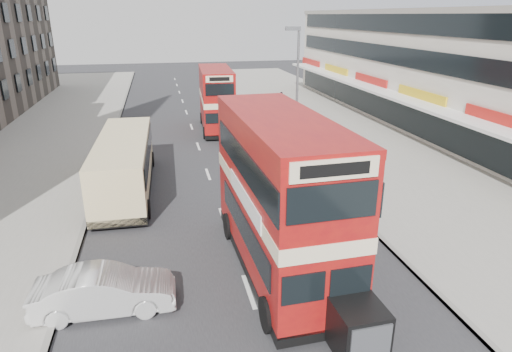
{
  "coord_description": "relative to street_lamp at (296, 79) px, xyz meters",
  "views": [
    {
      "loc": [
        -2.5,
        -10.45,
        8.82
      ],
      "look_at": [
        0.95,
        5.21,
        2.96
      ],
      "focal_mm": 31.0,
      "sensor_mm": 36.0,
      "label": 1
    }
  ],
  "objects": [
    {
      "name": "ground",
      "position": [
        -6.52,
        -18.0,
        -4.78
      ],
      "size": [
        160.0,
        160.0,
        0.0
      ],
      "primitive_type": "plane",
      "color": "#28282B",
      "rests_on": "ground"
    },
    {
      "name": "road_surface",
      "position": [
        -6.52,
        2.0,
        -4.78
      ],
      "size": [
        12.0,
        90.0,
        0.01
      ],
      "primitive_type": "cube",
      "color": "#28282B",
      "rests_on": "ground"
    },
    {
      "name": "pavement_right",
      "position": [
        5.48,
        2.0,
        -4.71
      ],
      "size": [
        12.0,
        90.0,
        0.15
      ],
      "primitive_type": "cube",
      "color": "gray",
      "rests_on": "ground"
    },
    {
      "name": "pavement_left",
      "position": [
        -18.52,
        2.0,
        -4.71
      ],
      "size": [
        12.0,
        90.0,
        0.15
      ],
      "primitive_type": "cube",
      "color": "gray",
      "rests_on": "ground"
    },
    {
      "name": "kerb_left",
      "position": [
        -12.62,
        2.0,
        -4.71
      ],
      "size": [
        0.2,
        90.0,
        0.16
      ],
      "primitive_type": "cube",
      "color": "gray",
      "rests_on": "ground"
    },
    {
      "name": "kerb_right",
      "position": [
        -0.42,
        2.0,
        -4.71
      ],
      "size": [
        0.2,
        90.0,
        0.16
      ],
      "primitive_type": "cube",
      "color": "gray",
      "rests_on": "ground"
    },
    {
      "name": "commercial_row",
      "position": [
        13.42,
        4.0,
        -0.09
      ],
      "size": [
        9.9,
        46.2,
        9.3
      ],
      "color": "beige",
      "rests_on": "ground"
    },
    {
      "name": "street_lamp",
      "position": [
        0.0,
        0.0,
        0.0
      ],
      "size": [
        1.0,
        0.2,
        8.12
      ],
      "color": "slate",
      "rests_on": "ground"
    },
    {
      "name": "bus_main",
      "position": [
        -5.14,
        -14.79,
        -1.88
      ],
      "size": [
        3.04,
        10.05,
        5.52
      ],
      "rotation": [
        0.0,
        0.0,
        3.17
      ],
      "color": "black",
      "rests_on": "ground"
    },
    {
      "name": "bus_second",
      "position": [
        -4.53,
        6.56,
        -2.29
      ],
      "size": [
        2.8,
        8.72,
        4.74
      ],
      "rotation": [
        0.0,
        0.0,
        3.08
      ],
      "color": "black",
      "rests_on": "ground"
    },
    {
      "name": "coach",
      "position": [
        -11.03,
        -5.53,
        -3.22
      ],
      "size": [
        2.82,
        10.04,
        2.65
      ],
      "rotation": [
        0.0,
        0.0,
        -0.02
      ],
      "color": "black",
      "rests_on": "ground"
    },
    {
      "name": "car_left_front",
      "position": [
        -11.12,
        -16.0,
        -4.07
      ],
      "size": [
        4.37,
        1.6,
        1.43
      ],
      "primitive_type": "imported",
      "rotation": [
        0.0,
        0.0,
        1.55
      ],
      "color": "silver",
      "rests_on": "ground"
    },
    {
      "name": "car_right_a",
      "position": [
        -1.99,
        -3.65,
        -4.03
      ],
      "size": [
        5.35,
        2.56,
        1.5
      ],
      "primitive_type": "imported",
      "rotation": [
        0.0,
        0.0,
        -1.48
      ],
      "color": "maroon",
      "rests_on": "ground"
    },
    {
      "name": "car_right_b",
      "position": [
        -1.83,
        1.0,
        -4.17
      ],
      "size": [
        4.57,
        2.38,
        1.23
      ],
      "primitive_type": "imported",
      "rotation": [
        0.0,
        0.0,
        -1.65
      ],
      "color": "red",
      "rests_on": "ground"
    },
    {
      "name": "pedestrian_near",
      "position": [
        2.09,
        -4.78,
        -3.85
      ],
      "size": [
        0.7,
        0.67,
        1.58
      ],
      "primitive_type": "imported",
      "rotation": [
        0.0,
        0.0,
        3.79
      ],
      "color": "gray",
      "rests_on": "pavement_right"
    },
    {
      "name": "pedestrian_far",
      "position": [
        2.35,
        11.99,
        -3.73
      ],
      "size": [
        1.13,
        0.65,
        1.81
      ],
      "primitive_type": "imported",
      "rotation": [
        0.0,
        0.0,
        -0.21
      ],
      "color": "gray",
      "rests_on": "pavement_right"
    },
    {
      "name": "cyclist",
      "position": [
        -1.59,
        1.18,
        -4.03
      ],
      "size": [
        0.74,
        1.61,
        2.13
      ],
      "rotation": [
        0.0,
        0.0,
        -0.13
      ],
      "color": "gray",
      "rests_on": "ground"
    }
  ]
}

